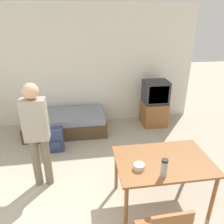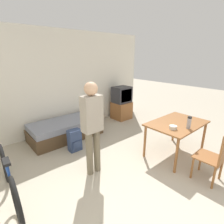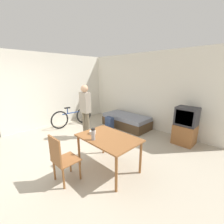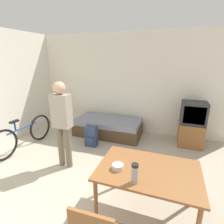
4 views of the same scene
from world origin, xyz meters
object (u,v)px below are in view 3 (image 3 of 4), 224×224
tv (185,126)px  dining_table (108,141)px  daybed (126,121)px  mate_bowl (93,132)px  backpack (109,124)px  wooden_chair (61,158)px  bicycle (72,117)px  thermos_flask (93,134)px  person_standing (85,108)px

tv → dining_table: 2.48m
daybed → mate_bowl: bearing=-66.6°
dining_table → backpack: (-1.55, 1.53, -0.40)m
backpack → wooden_chair: bearing=-62.9°
mate_bowl → backpack: size_ratio=0.28×
daybed → dining_table: (1.40, -2.28, 0.42)m
backpack → bicycle: bearing=-156.0°
daybed → thermos_flask: bearing=-63.5°
thermos_flask → wooden_chair: bearing=-108.0°
dining_table → wooden_chair: wooden_chair is taller
tv → dining_table: bearing=-106.3°
daybed → mate_bowl: 2.67m
tv → daybed: bearing=-177.3°
wooden_chair → person_standing: bearing=131.8°
tv → person_standing: size_ratio=0.65×
wooden_chair → mate_bowl: (-0.05, 0.77, 0.25)m
daybed → mate_bowl: (1.03, -2.40, 0.54)m
daybed → wooden_chair: (1.09, -3.17, 0.29)m
daybed → mate_bowl: size_ratio=12.60×
person_standing → thermos_flask: person_standing is taller
daybed → dining_table: size_ratio=1.43×
daybed → backpack: backpack is taller
thermos_flask → backpack: (-1.44, 1.83, -0.62)m
daybed → backpack: bearing=-101.8°
dining_table → wooden_chair: (-0.31, -0.89, -0.13)m
dining_table → thermos_flask: thermos_flask is taller
daybed → tv: (2.09, 0.10, 0.30)m
tv → backpack: tv is taller
wooden_chair → bicycle: (-2.65, 1.80, -0.17)m
dining_table → daybed: bearing=121.5°
bicycle → person_standing: 1.46m
dining_table → person_standing: (-1.67, 0.63, 0.32)m
daybed → tv: 2.11m
person_standing → wooden_chair: bearing=-48.2°
person_standing → backpack: size_ratio=3.33×
dining_table → backpack: 2.22m
tv → wooden_chair: (-1.00, -3.27, -0.01)m
wooden_chair → person_standing: person_standing is taller
person_standing → thermos_flask: 1.81m
thermos_flask → mate_bowl: size_ratio=1.67×
thermos_flask → mate_bowl: thermos_flask is taller
tv → backpack: 2.41m
daybed → person_standing: 1.83m
tv → backpack: size_ratio=2.17×
wooden_chair → dining_table: bearing=71.0°
tv → person_standing: (-2.37, -1.74, 0.45)m
dining_table → tv: bearing=73.7°
daybed → backpack: 0.76m
daybed → bicycle: (-1.57, -1.37, 0.12)m
person_standing → thermos_flask: bearing=-30.7°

